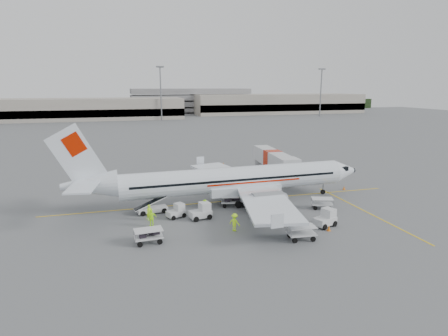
# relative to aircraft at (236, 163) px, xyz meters

# --- Properties ---
(ground) EXTENTS (360.00, 360.00, 0.00)m
(ground) POSITION_rel_aircraft_xyz_m (-0.65, 0.82, -5.02)
(ground) COLOR #56595B
(stripe_lead) EXTENTS (44.00, 0.20, 0.01)m
(stripe_lead) POSITION_rel_aircraft_xyz_m (-0.65, 0.82, -5.02)
(stripe_lead) COLOR yellow
(stripe_lead) RESTS_ON ground
(stripe_cross) EXTENTS (0.20, 20.00, 0.01)m
(stripe_cross) POSITION_rel_aircraft_xyz_m (13.35, -7.18, -5.02)
(stripe_cross) COLOR yellow
(stripe_cross) RESTS_ON ground
(terminal_west) EXTENTS (110.00, 22.00, 9.00)m
(terminal_west) POSITION_rel_aircraft_xyz_m (-40.65, 130.82, -0.52)
(terminal_west) COLOR gray
(terminal_west) RESTS_ON ground
(terminal_east) EXTENTS (90.00, 26.00, 10.00)m
(terminal_east) POSITION_rel_aircraft_xyz_m (69.35, 145.82, -0.02)
(terminal_east) COLOR gray
(terminal_east) RESTS_ON ground
(parking_garage) EXTENTS (62.00, 24.00, 14.00)m
(parking_garage) POSITION_rel_aircraft_xyz_m (24.35, 160.82, 1.98)
(parking_garage) COLOR slate
(parking_garage) RESTS_ON ground
(treeline) EXTENTS (300.00, 3.00, 6.00)m
(treeline) POSITION_rel_aircraft_xyz_m (-0.65, 175.82, -2.02)
(treeline) COLOR black
(treeline) RESTS_ON ground
(mast_center) EXTENTS (3.20, 1.20, 22.00)m
(mast_center) POSITION_rel_aircraft_xyz_m (4.35, 118.82, 5.98)
(mast_center) COLOR slate
(mast_center) RESTS_ON ground
(mast_east) EXTENTS (3.20, 1.20, 22.00)m
(mast_east) POSITION_rel_aircraft_xyz_m (79.35, 118.82, 5.98)
(mast_east) COLOR slate
(mast_east) RESTS_ON ground
(aircraft) EXTENTS (37.23, 29.58, 10.05)m
(aircraft) POSITION_rel_aircraft_xyz_m (0.00, 0.00, 0.00)
(aircraft) COLOR white
(aircraft) RESTS_ON ground
(jet_bridge) EXTENTS (3.91, 16.37, 4.26)m
(jet_bridge) POSITION_rel_aircraft_xyz_m (9.49, 10.93, -2.89)
(jet_bridge) COLOR silver
(jet_bridge) RESTS_ON ground
(belt_loader) EXTENTS (4.62, 2.26, 2.40)m
(belt_loader) POSITION_rel_aircraft_xyz_m (-10.19, -1.18, -3.82)
(belt_loader) COLOR silver
(belt_loader) RESTS_ON ground
(tug_fore) EXTENTS (2.63, 2.03, 1.79)m
(tug_fore) POSITION_rel_aircraft_xyz_m (6.43, -10.12, -4.13)
(tug_fore) COLOR silver
(tug_fore) RESTS_ON ground
(tug_mid) EXTENTS (2.50, 1.74, 1.77)m
(tug_mid) POSITION_rel_aircraft_xyz_m (-5.36, -4.55, -4.14)
(tug_mid) COLOR silver
(tug_mid) RESTS_ON ground
(tug_aft) EXTENTS (2.24, 1.80, 1.51)m
(tug_aft) POSITION_rel_aircraft_xyz_m (-7.84, -3.41, -4.27)
(tug_aft) COLOR silver
(tug_aft) RESTS_ON ground
(cart_loaded_a) EXTENTS (2.75, 1.99, 1.30)m
(cart_loaded_a) POSITION_rel_aircraft_xyz_m (-0.87, -1.30, -4.37)
(cart_loaded_a) COLOR silver
(cart_loaded_a) RESTS_ON ground
(cart_loaded_b) EXTENTS (2.66, 1.71, 1.33)m
(cart_loaded_b) POSITION_rel_aircraft_xyz_m (-11.26, -9.54, -4.36)
(cart_loaded_b) COLOR silver
(cart_loaded_b) RESTS_ON ground
(cart_empty_a) EXTENTS (2.68, 1.71, 1.34)m
(cart_empty_a) POSITION_rel_aircraft_xyz_m (2.53, -12.59, -4.35)
(cart_empty_a) COLOR silver
(cart_empty_a) RESTS_ON ground
(cart_empty_b) EXTENTS (2.76, 2.17, 1.26)m
(cart_empty_b) POSITION_rel_aircraft_xyz_m (9.08, -4.97, -4.39)
(cart_empty_b) COLOR silver
(cart_empty_b) RESTS_ON ground
(cone_nose) EXTENTS (0.35, 0.35, 0.57)m
(cone_nose) POSITION_rel_aircraft_xyz_m (16.28, 1.53, -4.74)
(cone_nose) COLOR orange
(cone_nose) RESTS_ON ground
(cone_port) EXTENTS (0.43, 0.43, 0.71)m
(cone_port) POSITION_rel_aircraft_xyz_m (4.37, 21.28, -4.67)
(cone_port) COLOR orange
(cone_port) RESTS_ON ground
(cone_stbd) EXTENTS (0.35, 0.35, 0.57)m
(cone_stbd) POSITION_rel_aircraft_xyz_m (6.17, -11.37, -4.74)
(cone_stbd) COLOR orange
(cone_stbd) RESTS_ON ground
(crew_a) EXTENTS (0.68, 0.50, 1.70)m
(crew_a) POSITION_rel_aircraft_xyz_m (-10.68, -3.47, -4.18)
(crew_a) COLOR #A2DF17
(crew_a) RESTS_ON ground
(crew_b) EXTENTS (1.05, 1.14, 1.89)m
(crew_b) POSITION_rel_aircraft_xyz_m (-4.71, -3.93, -4.08)
(crew_b) COLOR #A2DF17
(crew_b) RESTS_ON ground
(crew_c) EXTENTS (1.29, 1.31, 1.81)m
(crew_c) POSITION_rel_aircraft_xyz_m (-2.83, -8.85, -4.12)
(crew_c) COLOR #A2DF17
(crew_c) RESTS_ON ground
(crew_d) EXTENTS (1.13, 0.64, 1.81)m
(crew_d) POSITION_rel_aircraft_xyz_m (-10.62, -5.40, -4.12)
(crew_d) COLOR #A2DF17
(crew_d) RESTS_ON ground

